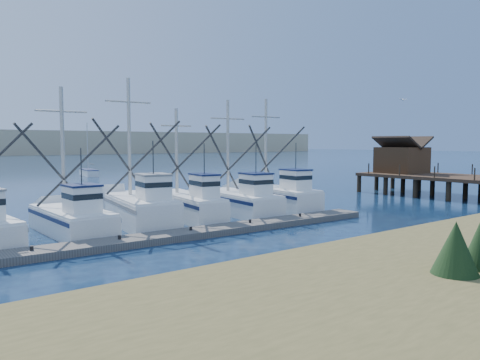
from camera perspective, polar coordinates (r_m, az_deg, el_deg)
name	(u,v)px	position (r m, az deg, el deg)	size (l,w,h in m)	color
ground	(363,237)	(26.05, 14.77, -6.78)	(500.00, 500.00, 0.00)	#0D1C39
floating_dock	(174,236)	(24.96, -8.01, -6.74)	(27.26, 1.82, 0.36)	#5F5A55
timber_pier	(434,169)	(48.23, 22.61, 1.27)	(7.00, 20.00, 8.00)	black
trawler_fleet	(143,210)	(29.28, -11.72, -3.57)	(26.91, 8.33, 9.08)	white
sailboat_near	(89,172)	(75.18, -17.95, 0.88)	(2.64, 6.71, 8.10)	white
flying_gull	(403,100)	(40.65, 19.27, 9.23)	(0.96, 0.17, 0.17)	white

